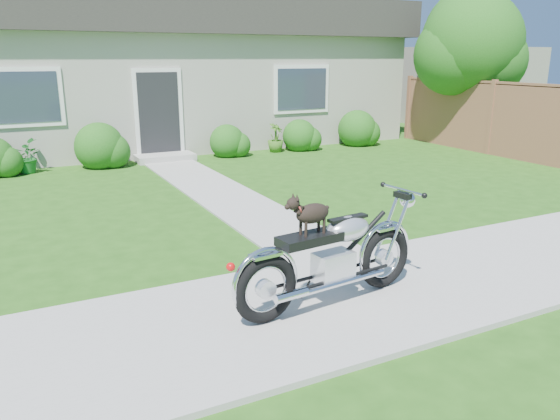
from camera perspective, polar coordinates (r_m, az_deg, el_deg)
The scene contains 11 objects.
ground at distance 7.07m, azimuth 20.23°, elevation -5.61°, with size 80.00×80.00×0.00m, color #235114.
sidewalk at distance 7.06m, azimuth 20.24°, elevation -5.46°, with size 24.00×2.20×0.04m, color #9E9B93.
walkway at distance 10.31m, azimuth -6.52°, elevation 1.93°, with size 1.20×8.00×0.03m, color #9E9B93.
house at distance 17.13m, azimuth -10.43°, elevation 14.48°, with size 12.60×7.03×4.50m.
fence at distance 15.24m, azimuth 21.21°, elevation 8.97°, with size 0.12×6.62×1.90m.
tree_near at distance 16.36m, azimuth 19.85°, elevation 15.64°, with size 2.77×2.73×4.19m.
tree_far at distance 20.50m, azimuth 19.58°, elevation 16.48°, with size 3.09×3.09×4.73m.
shrub_row at distance 13.88m, azimuth -6.87°, elevation 7.22°, with size 10.29×1.11×1.11m.
potted_plant_left at distance 13.12m, azimuth -25.10°, elevation 5.07°, with size 0.65×0.57×0.73m, color #185D1F.
potted_plant_right at distance 14.61m, azimuth -0.47°, elevation 7.56°, with size 0.43×0.43×0.76m, color #3A6B1D.
motorcycle_with_dog at distance 5.47m, azimuth 5.55°, elevation -4.69°, with size 2.22×0.62×1.17m.
Camera 1 is at (-4.96, -4.40, 2.45)m, focal length 35.00 mm.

